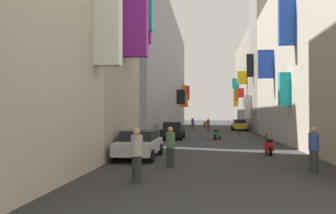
{
  "coord_description": "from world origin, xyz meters",
  "views": [
    {
      "loc": [
        -0.51,
        -4.13,
        2.26
      ],
      "look_at": [
        -4.96,
        32.67,
        2.96
      ],
      "focal_mm": 34.77,
      "sensor_mm": 36.0,
      "label": 1
    }
  ],
  "objects_px": {
    "scooter_silver": "(193,124)",
    "scooter_green": "(217,134)",
    "pedestrian_mid_street": "(170,147)",
    "pedestrian_near_right": "(314,149)",
    "pedestrian_near_left": "(208,124)",
    "parked_car_silver": "(140,143)",
    "pedestrian_crossing": "(137,155)",
    "parked_car_yellow": "(239,124)",
    "pedestrian_far_away": "(193,123)",
    "scooter_red": "(268,146)",
    "scooter_orange": "(205,124)",
    "parked_car_black": "(173,130)"
  },
  "relations": [
    {
      "from": "scooter_silver",
      "to": "scooter_green",
      "type": "distance_m",
      "value": 24.37
    },
    {
      "from": "scooter_green",
      "to": "pedestrian_mid_street",
      "type": "bearing_deg",
      "value": -99.23
    },
    {
      "from": "pedestrian_near_right",
      "to": "pedestrian_mid_street",
      "type": "relative_size",
      "value": 1.02
    },
    {
      "from": "pedestrian_mid_street",
      "to": "pedestrian_near_left",
      "type": "bearing_deg",
      "value": 86.76
    },
    {
      "from": "parked_car_silver",
      "to": "pedestrian_crossing",
      "type": "height_order",
      "value": "pedestrian_crossing"
    },
    {
      "from": "parked_car_yellow",
      "to": "pedestrian_mid_street",
      "type": "height_order",
      "value": "pedestrian_mid_street"
    },
    {
      "from": "parked_car_silver",
      "to": "pedestrian_mid_street",
      "type": "distance_m",
      "value": 3.24
    },
    {
      "from": "parked_car_silver",
      "to": "pedestrian_far_away",
      "type": "height_order",
      "value": "pedestrian_far_away"
    },
    {
      "from": "scooter_red",
      "to": "scooter_orange",
      "type": "bearing_deg",
      "value": 96.25
    },
    {
      "from": "parked_car_black",
      "to": "pedestrian_near_right",
      "type": "height_order",
      "value": "pedestrian_near_right"
    },
    {
      "from": "parked_car_silver",
      "to": "parked_car_black",
      "type": "xyz_separation_m",
      "value": [
        0.41,
        12.27,
        0.04
      ]
    },
    {
      "from": "pedestrian_mid_street",
      "to": "pedestrian_far_away",
      "type": "relative_size",
      "value": 1.04
    },
    {
      "from": "scooter_green",
      "to": "parked_car_black",
      "type": "bearing_deg",
      "value": 176.51
    },
    {
      "from": "parked_car_yellow",
      "to": "pedestrian_near_right",
      "type": "height_order",
      "value": "pedestrian_near_right"
    },
    {
      "from": "parked_car_silver",
      "to": "pedestrian_mid_street",
      "type": "bearing_deg",
      "value": -54.79
    },
    {
      "from": "pedestrian_near_left",
      "to": "pedestrian_near_right",
      "type": "relative_size",
      "value": 0.92
    },
    {
      "from": "scooter_orange",
      "to": "scooter_silver",
      "type": "bearing_deg",
      "value": 166.01
    },
    {
      "from": "scooter_silver",
      "to": "pedestrian_mid_street",
      "type": "height_order",
      "value": "pedestrian_mid_street"
    },
    {
      "from": "parked_car_silver",
      "to": "pedestrian_far_away",
      "type": "distance_m",
      "value": 29.84
    },
    {
      "from": "scooter_green",
      "to": "parked_car_silver",
      "type": "bearing_deg",
      "value": -109.47
    },
    {
      "from": "scooter_red",
      "to": "pedestrian_near_left",
      "type": "distance_m",
      "value": 24.62
    },
    {
      "from": "pedestrian_near_left",
      "to": "scooter_silver",
      "type": "bearing_deg",
      "value": 103.9
    },
    {
      "from": "pedestrian_near_left",
      "to": "pedestrian_mid_street",
      "type": "xyz_separation_m",
      "value": [
        -1.66,
        -29.28,
        0.06
      ]
    },
    {
      "from": "parked_car_black",
      "to": "pedestrian_mid_street",
      "type": "xyz_separation_m",
      "value": [
        1.46,
        -14.91,
        0.07
      ]
    },
    {
      "from": "scooter_red",
      "to": "pedestrian_crossing",
      "type": "height_order",
      "value": "pedestrian_crossing"
    },
    {
      "from": "parked_car_silver",
      "to": "pedestrian_near_right",
      "type": "height_order",
      "value": "pedestrian_near_right"
    },
    {
      "from": "scooter_silver",
      "to": "scooter_orange",
      "type": "xyz_separation_m",
      "value": [
        1.9,
        -0.47,
        0.0
      ]
    },
    {
      "from": "scooter_red",
      "to": "scooter_silver",
      "type": "xyz_separation_m",
      "value": [
        -5.57,
        33.99,
        0.0
      ]
    },
    {
      "from": "parked_car_black",
      "to": "scooter_green",
      "type": "distance_m",
      "value": 3.87
    },
    {
      "from": "parked_car_yellow",
      "to": "pedestrian_mid_street",
      "type": "distance_m",
      "value": 30.65
    },
    {
      "from": "pedestrian_crossing",
      "to": "pedestrian_near_left",
      "type": "xyz_separation_m",
      "value": [
        2.41,
        32.38,
        -0.11
      ]
    },
    {
      "from": "pedestrian_mid_street",
      "to": "pedestrian_near_right",
      "type": "bearing_deg",
      "value": -3.99
    },
    {
      "from": "parked_car_black",
      "to": "pedestrian_near_right",
      "type": "distance_m",
      "value": 16.86
    },
    {
      "from": "scooter_red",
      "to": "pedestrian_far_away",
      "type": "relative_size",
      "value": 1.13
    },
    {
      "from": "scooter_silver",
      "to": "pedestrian_near_left",
      "type": "bearing_deg",
      "value": -76.1
    },
    {
      "from": "parked_car_yellow",
      "to": "pedestrian_near_left",
      "type": "relative_size",
      "value": 2.63
    },
    {
      "from": "pedestrian_crossing",
      "to": "pedestrian_near_left",
      "type": "distance_m",
      "value": 32.47
    },
    {
      "from": "parked_car_black",
      "to": "parked_car_silver",
      "type": "bearing_deg",
      "value": -91.9
    },
    {
      "from": "scooter_red",
      "to": "pedestrian_crossing",
      "type": "distance_m",
      "value": 9.76
    },
    {
      "from": "pedestrian_crossing",
      "to": "pedestrian_far_away",
      "type": "distance_m",
      "value": 35.56
    },
    {
      "from": "parked_car_yellow",
      "to": "scooter_silver",
      "type": "relative_size",
      "value": 2.19
    },
    {
      "from": "parked_car_black",
      "to": "pedestrian_far_away",
      "type": "distance_m",
      "value": 17.57
    },
    {
      "from": "scooter_red",
      "to": "pedestrian_near_left",
      "type": "xyz_separation_m",
      "value": [
        -3.2,
        24.41,
        0.32
      ]
    },
    {
      "from": "pedestrian_crossing",
      "to": "pedestrian_near_right",
      "type": "height_order",
      "value": "pedestrian_crossing"
    },
    {
      "from": "parked_car_silver",
      "to": "pedestrian_near_right",
      "type": "distance_m",
      "value": 8.07
    },
    {
      "from": "parked_car_black",
      "to": "scooter_silver",
      "type": "xyz_separation_m",
      "value": [
        0.75,
        23.94,
        -0.31
      ]
    },
    {
      "from": "scooter_orange",
      "to": "pedestrian_crossing",
      "type": "height_order",
      "value": "pedestrian_crossing"
    },
    {
      "from": "parked_car_silver",
      "to": "pedestrian_far_away",
      "type": "relative_size",
      "value": 2.63
    },
    {
      "from": "scooter_silver",
      "to": "scooter_orange",
      "type": "height_order",
      "value": "same"
    },
    {
      "from": "parked_car_silver",
      "to": "scooter_red",
      "type": "xyz_separation_m",
      "value": [
        6.72,
        2.22,
        -0.28
      ]
    }
  ]
}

